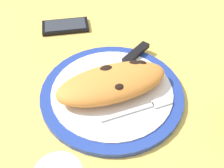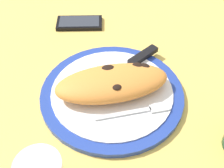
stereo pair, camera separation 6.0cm
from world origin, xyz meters
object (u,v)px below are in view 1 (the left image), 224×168
object	(u,v)px
plate	(112,93)
knife	(127,62)
fork	(143,108)
smartphone	(64,27)
calzone	(114,84)

from	to	relation	value
plate	knife	xyz separation A→B (cm)	(6.99, 6.20, 1.28)
fork	knife	world-z (taller)	knife
fork	plate	bearing A→B (deg)	114.97
knife	smartphone	size ratio (longest dim) A/B	1.61
plate	knife	size ratio (longest dim) A/B	1.37
fork	knife	xyz separation A→B (cm)	(3.67, 13.34, 0.27)
fork	calzone	bearing A→B (deg)	114.64
fork	smartphone	size ratio (longest dim) A/B	1.12
plate	knife	world-z (taller)	knife
calzone	knife	distance (cm)	9.64
knife	calzone	bearing A→B (deg)	-135.50
plate	calzone	size ratio (longest dim) A/B	1.23
plate	calzone	bearing A→B (deg)	-60.02
calzone	fork	distance (cm)	7.68
smartphone	fork	bearing A→B (deg)	-83.94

